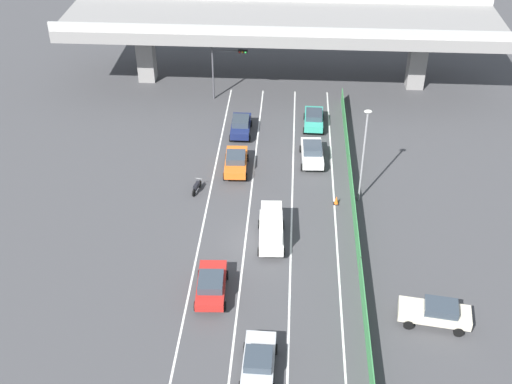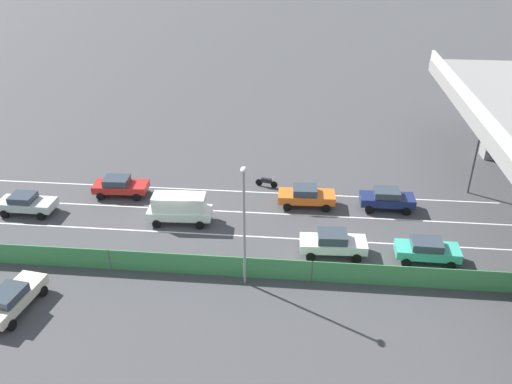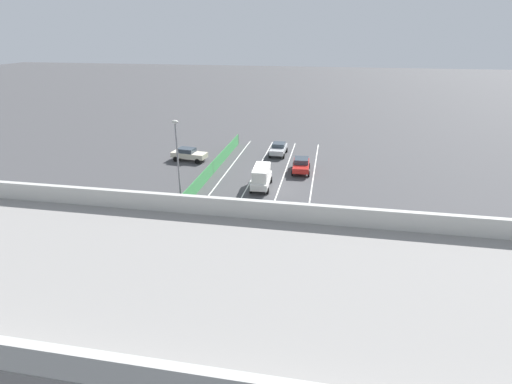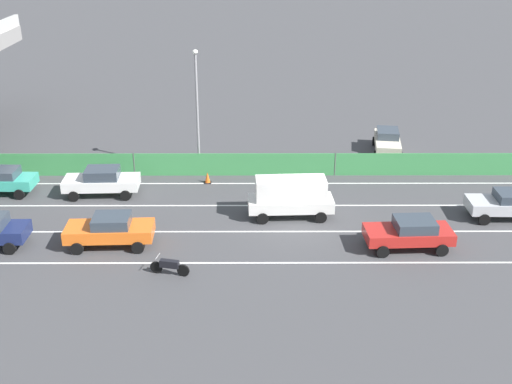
# 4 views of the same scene
# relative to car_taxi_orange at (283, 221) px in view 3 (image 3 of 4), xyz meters

# --- Properties ---
(ground_plane) EXTENTS (300.00, 300.00, 0.00)m
(ground_plane) POSITION_rel_car_taxi_orange_xyz_m (3.20, -9.85, -0.91)
(ground_plane) COLOR #424244
(lane_line_left_edge) EXTENTS (0.14, 43.48, 0.01)m
(lane_line_left_edge) POSITION_rel_car_taxi_orange_xyz_m (-1.87, -6.11, -0.91)
(lane_line_left_edge) COLOR silver
(lane_line_left_edge) RESTS_ON ground
(lane_line_mid_left) EXTENTS (0.14, 43.48, 0.01)m
(lane_line_mid_left) POSITION_rel_car_taxi_orange_xyz_m (1.51, -6.11, -0.91)
(lane_line_mid_left) COLOR silver
(lane_line_mid_left) RESTS_ON ground
(lane_line_mid_right) EXTENTS (0.14, 43.48, 0.01)m
(lane_line_mid_right) POSITION_rel_car_taxi_orange_xyz_m (4.89, -6.11, -0.91)
(lane_line_mid_right) COLOR silver
(lane_line_mid_right) RESTS_ON ground
(lane_line_right_edge) EXTENTS (0.14, 43.48, 0.01)m
(lane_line_right_edge) POSITION_rel_car_taxi_orange_xyz_m (8.27, -6.11, -0.91)
(lane_line_right_edge) COLOR silver
(lane_line_right_edge) RESTS_ON ground
(elevated_overpass) EXTENTS (44.85, 10.50, 8.17)m
(elevated_overpass) POSITION_rel_car_taxi_orange_xyz_m (3.20, 17.63, 5.59)
(elevated_overpass) COLOR gray
(elevated_overpass) RESTS_ON ground
(green_fence) EXTENTS (0.10, 39.58, 1.53)m
(green_fence) POSITION_rel_car_taxi_orange_xyz_m (9.67, -6.11, -0.15)
(green_fence) COLOR #3D8E4C
(green_fence) RESTS_ON ground
(car_taxi_orange) EXTENTS (2.17, 4.53, 1.66)m
(car_taxi_orange) POSITION_rel_car_taxi_orange_xyz_m (0.00, 0.00, 0.00)
(car_taxi_orange) COLOR orange
(car_taxi_orange) RESTS_ON ground
(car_van_white) EXTENTS (2.13, 4.84, 2.29)m
(car_van_white) POSITION_rel_car_taxi_orange_xyz_m (3.42, -9.44, 0.38)
(car_van_white) COLOR silver
(car_van_white) RESTS_ON ground
(car_sedan_silver) EXTENTS (2.11, 4.36, 1.59)m
(car_sedan_silver) POSITION_rel_car_taxi_orange_xyz_m (3.19, -21.62, -0.03)
(car_sedan_silver) COLOR #B7BABC
(car_sedan_silver) RESTS_ON ground
(car_sedan_navy) EXTENTS (1.98, 4.22, 1.68)m
(car_sedan_navy) POSITION_rel_car_taxi_orange_xyz_m (-0.09, 6.33, 0.02)
(car_sedan_navy) COLOR navy
(car_sedan_navy) RESTS_ON ground
(car_sedan_white) EXTENTS (2.18, 4.59, 1.71)m
(car_sedan_white) POSITION_rel_car_taxi_orange_xyz_m (6.52, 1.88, 0.02)
(car_sedan_white) COLOR white
(car_sedan_white) RESTS_ON ground
(car_sedan_red) EXTENTS (2.24, 4.49, 1.60)m
(car_sedan_red) POSITION_rel_car_taxi_orange_xyz_m (-0.32, -15.32, -0.02)
(car_sedan_red) COLOR red
(car_sedan_red) RESTS_ON ground
(car_taxi_teal) EXTENTS (2.03, 4.25, 1.61)m
(car_taxi_teal) POSITION_rel_car_taxi_orange_xyz_m (6.74, 8.12, -0.01)
(car_taxi_teal) COLOR teal
(car_taxi_teal) RESTS_ON ground
(motorcycle) EXTENTS (0.69, 1.92, 0.93)m
(motorcycle) POSITION_rel_car_taxi_orange_xyz_m (-2.95, -3.38, -0.45)
(motorcycle) COLOR black
(motorcycle) RESTS_ON ground
(parked_sedan_cream) EXTENTS (4.69, 2.44, 1.63)m
(parked_sedan_cream) POSITION_rel_car_taxi_orange_xyz_m (14.11, -16.98, -0.00)
(parked_sedan_cream) COLOR beige
(parked_sedan_cream) RESTS_ON ground
(traffic_light) EXTENTS (3.64, 0.57, 5.60)m
(traffic_light) POSITION_rel_car_taxi_orange_xyz_m (-2.23, 13.42, 3.06)
(traffic_light) COLOR #47474C
(traffic_light) RESTS_ON ground
(street_lamp) EXTENTS (0.60, 0.36, 8.14)m
(street_lamp) POSITION_rel_car_taxi_orange_xyz_m (10.24, -3.75, 3.95)
(street_lamp) COLOR gray
(street_lamp) RESTS_ON ground
(traffic_cone) EXTENTS (0.47, 0.47, 0.73)m
(traffic_cone) POSITION_rel_car_taxi_orange_xyz_m (8.42, -4.41, -0.57)
(traffic_cone) COLOR orange
(traffic_cone) RESTS_ON ground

